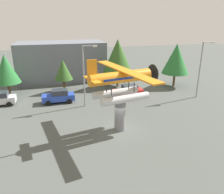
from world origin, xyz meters
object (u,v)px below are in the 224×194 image
at_px(streetlight_primary, 85,72).
at_px(tree_center_back, 118,56).
at_px(storefront_building, 62,61).
at_px(tree_west, 6,69).
at_px(display_pedestal, 120,115).
at_px(tree_east, 63,70).
at_px(tree_far_east, 176,59).
at_px(floatplane_monument, 122,82).
at_px(streetlight_secondary, 201,66).
at_px(car_far_red, 128,91).
at_px(car_mid_blue, 59,96).

distance_m(streetlight_primary, tree_center_back, 9.76).
bearing_deg(storefront_building, tree_west, -140.49).
bearing_deg(streetlight_primary, display_pedestal, -73.15).
height_order(tree_east, tree_far_east, tree_far_east).
bearing_deg(display_pedestal, tree_west, 129.54).
height_order(floatplane_monument, streetlight_secondary, streetlight_secondary).
relative_size(display_pedestal, car_far_red, 0.78).
bearing_deg(car_far_red, floatplane_monument, 66.39).
distance_m(tree_center_back, tree_far_east, 9.43).
xyz_separation_m(streetlight_secondary, tree_center_back, (-9.54, 8.17, 0.53)).
bearing_deg(car_far_red, streetlight_primary, 16.15).
distance_m(streetlight_secondary, tree_far_east, 5.89).
bearing_deg(storefront_building, car_far_red, -56.84).
height_order(tree_east, tree_center_back, tree_center_back).
height_order(streetlight_secondary, storefront_building, streetlight_secondary).
bearing_deg(tree_center_back, storefront_building, 139.13).
bearing_deg(floatplane_monument, streetlight_secondary, 14.74).
xyz_separation_m(floatplane_monument, streetlight_primary, (-2.34, 7.27, -0.47)).
height_order(floatplane_monument, car_mid_blue, floatplane_monument).
bearing_deg(tree_west, tree_center_back, -1.83).
xyz_separation_m(floatplane_monument, storefront_building, (-4.44, 21.98, -1.55)).
bearing_deg(tree_west, streetlight_secondary, -18.34).
distance_m(car_mid_blue, streetlight_primary, 5.39).
distance_m(car_mid_blue, tree_east, 5.30).
xyz_separation_m(car_mid_blue, tree_east, (1.04, 4.52, 2.55)).
xyz_separation_m(streetlight_secondary, storefront_building, (-18.01, 15.50, -1.11)).
bearing_deg(tree_center_back, car_far_red, -90.54).
xyz_separation_m(car_mid_blue, tree_center_back, (9.72, 5.15, 4.15)).
bearing_deg(car_far_red, tree_far_east, -160.42).
xyz_separation_m(streetlight_primary, streetlight_secondary, (15.90, -0.79, 0.03)).
bearing_deg(tree_center_back, tree_west, 178.17).
xyz_separation_m(display_pedestal, storefront_building, (-4.31, 22.00, 1.76)).
distance_m(storefront_building, tree_west, 10.69).
bearing_deg(tree_far_east, tree_west, 173.77).
height_order(car_mid_blue, tree_far_east, tree_far_east).
distance_m(display_pedestal, floatplane_monument, 3.31).
distance_m(car_mid_blue, streetlight_secondary, 19.83).
distance_m(floatplane_monument, streetlight_primary, 7.65).
relative_size(car_mid_blue, tree_far_east, 0.60).
xyz_separation_m(display_pedestal, tree_west, (-12.55, 15.21, 2.13)).
bearing_deg(display_pedestal, streetlight_secondary, 25.41).
bearing_deg(floatplane_monument, tree_west, 119.08).
bearing_deg(car_far_red, streetlight_secondary, 164.77).
bearing_deg(car_mid_blue, tree_center_back, -152.09).
relative_size(streetlight_secondary, tree_east, 1.56).
relative_size(car_mid_blue, car_far_red, 1.00).
relative_size(display_pedestal, tree_west, 0.56).
distance_m(tree_west, tree_center_back, 16.76).
xyz_separation_m(storefront_building, tree_west, (-8.24, -6.79, 0.37)).
relative_size(display_pedestal, tree_center_back, 0.43).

